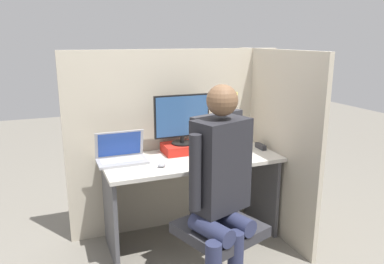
{
  "coord_description": "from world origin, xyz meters",
  "views": [
    {
      "loc": [
        -1.04,
        -2.35,
        1.65
      ],
      "look_at": [
        -0.06,
        0.15,
        0.97
      ],
      "focal_mm": 35.0,
      "sensor_mm": 36.0,
      "label": 1
    }
  ],
  "objects_px": {
    "paper_box": "(182,148)",
    "carrot_toy": "(208,158)",
    "monitor": "(182,118)",
    "coffee_mug": "(220,143)",
    "person": "(222,182)",
    "stapler": "(261,146)",
    "laptop": "(121,156)",
    "office_chair": "(218,203)"
  },
  "relations": [
    {
      "from": "paper_box",
      "to": "carrot_toy",
      "type": "xyz_separation_m",
      "value": [
        0.11,
        -0.28,
        -0.02
      ]
    },
    {
      "from": "monitor",
      "to": "coffee_mug",
      "type": "relative_size",
      "value": 5.35
    },
    {
      "from": "paper_box",
      "to": "carrot_toy",
      "type": "relative_size",
      "value": 2.34
    },
    {
      "from": "person",
      "to": "stapler",
      "type": "bearing_deg",
      "value": 45.74
    },
    {
      "from": "monitor",
      "to": "laptop",
      "type": "height_order",
      "value": "monitor"
    },
    {
      "from": "laptop",
      "to": "office_chair",
      "type": "distance_m",
      "value": 0.87
    },
    {
      "from": "office_chair",
      "to": "person",
      "type": "height_order",
      "value": "person"
    },
    {
      "from": "laptop",
      "to": "carrot_toy",
      "type": "bearing_deg",
      "value": -20.1
    },
    {
      "from": "laptop",
      "to": "person",
      "type": "relative_size",
      "value": 0.27
    },
    {
      "from": "laptop",
      "to": "stapler",
      "type": "distance_m",
      "value": 1.19
    },
    {
      "from": "paper_box",
      "to": "person",
      "type": "relative_size",
      "value": 0.23
    },
    {
      "from": "paper_box",
      "to": "carrot_toy",
      "type": "bearing_deg",
      "value": -69.43
    },
    {
      "from": "carrot_toy",
      "to": "office_chair",
      "type": "xyz_separation_m",
      "value": [
        -0.13,
        -0.47,
        -0.15
      ]
    },
    {
      "from": "carrot_toy",
      "to": "person",
      "type": "height_order",
      "value": "person"
    },
    {
      "from": "stapler",
      "to": "coffee_mug",
      "type": "xyz_separation_m",
      "value": [
        -0.31,
        0.16,
        0.02
      ]
    },
    {
      "from": "carrot_toy",
      "to": "coffee_mug",
      "type": "distance_m",
      "value": 0.39
    },
    {
      "from": "coffee_mug",
      "to": "office_chair",
      "type": "bearing_deg",
      "value": -116.57
    },
    {
      "from": "laptop",
      "to": "carrot_toy",
      "type": "height_order",
      "value": "laptop"
    },
    {
      "from": "stapler",
      "to": "carrot_toy",
      "type": "bearing_deg",
      "value": -166.01
    },
    {
      "from": "paper_box",
      "to": "coffee_mug",
      "type": "bearing_deg",
      "value": 3.16
    },
    {
      "from": "monitor",
      "to": "office_chair",
      "type": "relative_size",
      "value": 0.4
    },
    {
      "from": "laptop",
      "to": "coffee_mug",
      "type": "bearing_deg",
      "value": 4.86
    },
    {
      "from": "monitor",
      "to": "stapler",
      "type": "bearing_deg",
      "value": -12.52
    },
    {
      "from": "paper_box",
      "to": "monitor",
      "type": "height_order",
      "value": "monitor"
    },
    {
      "from": "paper_box",
      "to": "monitor",
      "type": "relative_size",
      "value": 0.68
    },
    {
      "from": "stapler",
      "to": "coffee_mug",
      "type": "relative_size",
      "value": 1.47
    },
    {
      "from": "monitor",
      "to": "stapler",
      "type": "relative_size",
      "value": 3.64
    },
    {
      "from": "person",
      "to": "coffee_mug",
      "type": "xyz_separation_m",
      "value": [
        0.44,
        0.93,
        -0.05
      ]
    },
    {
      "from": "stapler",
      "to": "laptop",
      "type": "bearing_deg",
      "value": 175.66
    },
    {
      "from": "monitor",
      "to": "carrot_toy",
      "type": "relative_size",
      "value": 3.44
    },
    {
      "from": "person",
      "to": "paper_box",
      "type": "bearing_deg",
      "value": 84.88
    },
    {
      "from": "office_chair",
      "to": "person",
      "type": "bearing_deg",
      "value": -108.81
    },
    {
      "from": "paper_box",
      "to": "carrot_toy",
      "type": "distance_m",
      "value": 0.3
    },
    {
      "from": "person",
      "to": "coffee_mug",
      "type": "height_order",
      "value": "person"
    },
    {
      "from": "laptop",
      "to": "office_chair",
      "type": "bearing_deg",
      "value": -54.9
    },
    {
      "from": "stapler",
      "to": "person",
      "type": "height_order",
      "value": "person"
    },
    {
      "from": "stapler",
      "to": "office_chair",
      "type": "xyz_separation_m",
      "value": [
        -0.69,
        -0.61,
        -0.15
      ]
    },
    {
      "from": "monitor",
      "to": "office_chair",
      "type": "xyz_separation_m",
      "value": [
        -0.03,
        -0.76,
        -0.42
      ]
    },
    {
      "from": "stapler",
      "to": "carrot_toy",
      "type": "distance_m",
      "value": 0.57
    },
    {
      "from": "monitor",
      "to": "stapler",
      "type": "height_order",
      "value": "monitor"
    },
    {
      "from": "monitor",
      "to": "carrot_toy",
      "type": "distance_m",
      "value": 0.41
    },
    {
      "from": "carrot_toy",
      "to": "paper_box",
      "type": "bearing_deg",
      "value": 110.57
    }
  ]
}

